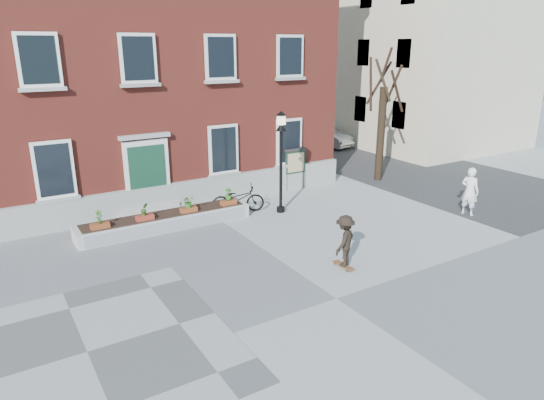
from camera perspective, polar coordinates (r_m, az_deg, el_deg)
ground at (r=12.91m, az=7.60°, el=-11.41°), size 100.00×100.00×0.00m
checker_patch at (r=11.55m, az=-20.93°, el=-16.36°), size 6.00×6.00×0.01m
bicycle at (r=18.90m, az=-4.02°, el=0.14°), size 2.17×1.40×1.07m
parked_car at (r=31.51m, az=6.04°, el=7.51°), size 2.20×4.22×1.32m
bystander at (r=19.92m, az=22.24°, el=0.96°), size 0.59×0.76×1.87m
brick_building at (r=23.20m, az=-19.38°, el=16.98°), size 18.40×10.85×12.60m
planter_assembly at (r=17.69m, az=-12.36°, el=-2.29°), size 6.20×1.12×1.15m
bare_tree at (r=23.53m, az=12.77°, el=8.91°), size 1.83×1.83×6.16m
side_street at (r=38.02m, az=10.58°, el=18.71°), size 15.20×36.00×14.50m
lamp_post at (r=18.35m, az=1.07°, el=6.11°), size 0.40×0.40×3.93m
notice_board at (r=21.70m, az=2.75°, el=4.49°), size 1.10×0.16×1.87m
skateboarder at (r=14.24m, az=8.54°, el=-4.79°), size 1.15×0.98×1.62m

